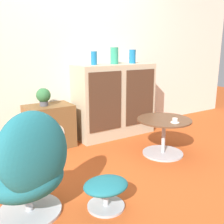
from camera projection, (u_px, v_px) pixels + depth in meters
ground_plane at (131, 173)px, 2.65m from camera, size 12.00×12.00×0.00m
wall_back at (70, 42)px, 3.46m from camera, size 6.40×0.06×2.60m
sideboard at (114, 100)px, 3.72m from camera, size 1.14×0.46×1.01m
tv_console at (49, 126)px, 3.30m from camera, size 0.58×0.40×0.54m
egg_chair at (31, 167)px, 1.90m from camera, size 0.75×0.73×0.84m
ottoman at (106, 189)px, 2.05m from camera, size 0.37×0.31×0.24m
coffee_table at (164, 133)px, 3.07m from camera, size 0.63×0.63×0.43m
vase_leftmost at (94, 58)px, 3.41m from camera, size 0.08×0.08×0.18m
vase_inner_left at (114, 56)px, 3.57m from camera, size 0.11×0.11×0.23m
vase_inner_right at (132, 56)px, 3.74m from camera, size 0.10×0.10×0.19m
potted_plant at (43, 96)px, 3.18m from camera, size 0.17×0.17×0.22m
teacup at (175, 121)px, 2.88m from camera, size 0.10×0.10×0.05m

